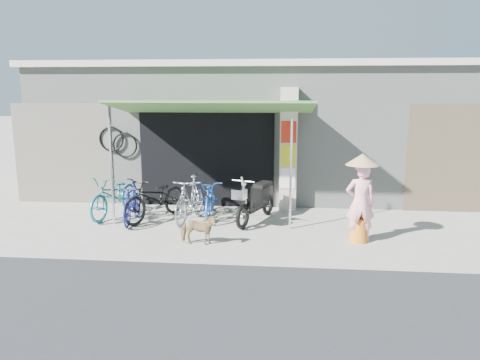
# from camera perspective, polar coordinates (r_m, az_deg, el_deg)

# --- Properties ---
(ground) EXTENTS (80.00, 80.00, 0.00)m
(ground) POSITION_cam_1_polar(r_m,az_deg,el_deg) (9.50, 0.63, -7.11)
(ground) COLOR #A29C92
(ground) RESTS_ON ground
(bicycle_shop) EXTENTS (12.30, 5.30, 3.66)m
(bicycle_shop) POSITION_cam_1_polar(r_m,az_deg,el_deg) (14.15, 2.40, 6.48)
(bicycle_shop) COLOR gray
(bicycle_shop) RESTS_ON ground
(shop_pillar) EXTENTS (0.42, 0.44, 3.00)m
(shop_pillar) POSITION_cam_1_polar(r_m,az_deg,el_deg) (11.53, 5.91, 3.71)
(shop_pillar) COLOR beige
(shop_pillar) RESTS_ON ground
(awning) EXTENTS (4.60, 1.88, 2.72)m
(awning) POSITION_cam_1_polar(r_m,az_deg,el_deg) (10.76, -3.45, 8.65)
(awning) COLOR #427032
(awning) RESTS_ON ground
(neighbour_right) EXTENTS (2.60, 0.06, 2.60)m
(neighbour_right) POSITION_cam_1_polar(r_m,az_deg,el_deg) (12.44, 25.38, 2.31)
(neighbour_right) COLOR brown
(neighbour_right) RESTS_ON ground
(neighbour_left) EXTENTS (2.60, 0.06, 2.60)m
(neighbour_left) POSITION_cam_1_polar(r_m,az_deg,el_deg) (13.04, -20.80, 3.02)
(neighbour_left) COLOR #6B665B
(neighbour_left) RESTS_ON ground
(bike_teal) EXTENTS (1.05, 2.02, 1.01)m
(bike_teal) POSITION_cam_1_polar(r_m,az_deg,el_deg) (11.39, -15.02, -1.78)
(bike_teal) COLOR #1C7A80
(bike_teal) RESTS_ON ground
(bike_blue) EXTENTS (0.54, 1.53, 0.90)m
(bike_blue) POSITION_cam_1_polar(r_m,az_deg,el_deg) (10.75, -13.04, -2.74)
(bike_blue) COLOR navy
(bike_blue) RESTS_ON ground
(bike_black) EXTENTS (1.52, 2.02, 1.02)m
(bike_black) POSITION_cam_1_polar(r_m,az_deg,el_deg) (10.88, -10.25, -2.15)
(bike_black) COLOR black
(bike_black) RESTS_ON ground
(bike_silver) EXTENTS (0.77, 1.79, 1.04)m
(bike_silver) POSITION_cam_1_polar(r_m,az_deg,el_deg) (10.59, -6.13, -2.33)
(bike_silver) COLOR #B5B5BA
(bike_silver) RESTS_ON ground
(bike_navy) EXTENTS (0.74, 1.81, 0.93)m
(bike_navy) POSITION_cam_1_polar(r_m,az_deg,el_deg) (10.94, -3.62, -2.15)
(bike_navy) COLOR #224F9E
(bike_navy) RESTS_ON ground
(street_dog) EXTENTS (0.72, 0.34, 0.61)m
(street_dog) POSITION_cam_1_polar(r_m,az_deg,el_deg) (9.06, -5.12, -6.05)
(street_dog) COLOR #AA775A
(street_dog) RESTS_ON ground
(moped) EXTENTS (0.88, 1.80, 1.07)m
(moped) POSITION_cam_1_polar(r_m,az_deg,el_deg) (10.58, 2.08, -2.48)
(moped) COLOR black
(moped) RESTS_ON ground
(nun) EXTENTS (0.64, 0.64, 1.75)m
(nun) POSITION_cam_1_polar(r_m,az_deg,el_deg) (9.37, 14.48, -2.22)
(nun) COLOR #FCAAB6
(nun) RESTS_ON ground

